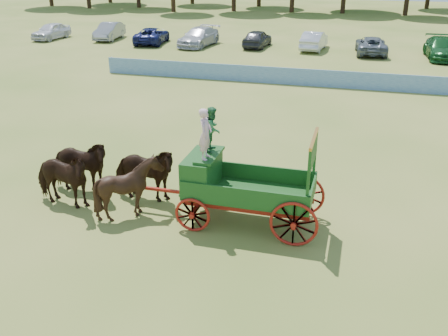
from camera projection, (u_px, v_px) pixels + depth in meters
The scene contains 8 objects.
ground at pixel (249, 229), 15.10m from camera, with size 160.00×160.00×0.00m, color #9B9146.
horse_lead_left at pixel (61, 179), 16.08m from camera, with size 1.05×2.31×1.95m, color black.
horse_lead_right at pixel (79, 166), 17.05m from camera, with size 1.05×2.31×1.95m, color black.
horse_wheel_left at pixel (129, 188), 15.49m from camera, with size 1.58×1.77×1.95m, color black.
horse_wheel_right at pixel (144, 174), 16.46m from camera, with size 1.05×2.31×1.95m, color black.
farm_dray at pixel (227, 174), 15.02m from camera, with size 6.00×2.00×3.66m.
sponsor_banner at pixel (298, 77), 31.03m from camera, with size 26.00×0.08×1.05m, color #1C5798.
parked_cars at pixel (351, 44), 40.82m from camera, with size 58.15×6.75×1.58m.
Camera 1 is at (2.80, -12.82, 7.73)m, focal length 40.00 mm.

